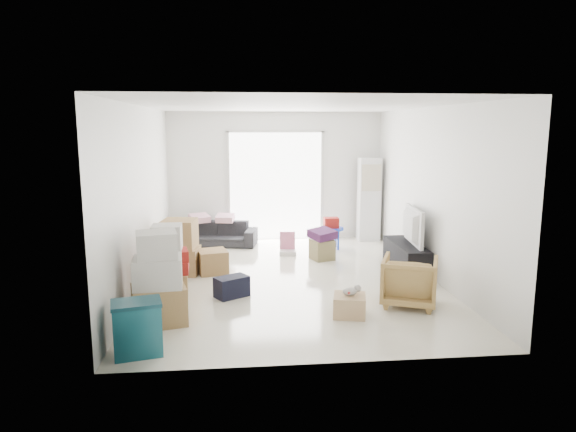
# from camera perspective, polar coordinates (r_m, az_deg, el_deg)

# --- Properties ---
(room_shell) EXTENTS (4.98, 6.48, 3.18)m
(room_shell) POSITION_cam_1_polar(r_m,az_deg,el_deg) (7.96, 0.27, 2.39)
(room_shell) COLOR beige
(room_shell) RESTS_ON ground
(sliding_door) EXTENTS (2.10, 0.04, 2.33)m
(sliding_door) POSITION_cam_1_polar(r_m,az_deg,el_deg) (10.91, -1.38, 3.86)
(sliding_door) COLOR white
(sliding_door) RESTS_ON room_shell
(ac_tower) EXTENTS (0.45, 0.30, 1.75)m
(ac_tower) POSITION_cam_1_polar(r_m,az_deg,el_deg) (10.96, 8.99, 1.83)
(ac_tower) COLOR silver
(ac_tower) RESTS_ON room_shell
(tv_console) EXTENTS (0.41, 1.36, 0.45)m
(tv_console) POSITION_cam_1_polar(r_m,az_deg,el_deg) (8.90, 13.00, -4.42)
(tv_console) COLOR black
(tv_console) RESTS_ON room_shell
(television) EXTENTS (0.71, 1.12, 0.14)m
(television) POSITION_cam_1_polar(r_m,az_deg,el_deg) (8.84, 13.07, -2.56)
(television) COLOR black
(television) RESTS_ON tv_console
(sofa) EXTENTS (1.69, 0.77, 0.64)m
(sofa) POSITION_cam_1_polar(r_m,az_deg,el_deg) (10.56, -7.98, -1.51)
(sofa) COLOR #28282D
(sofa) RESTS_ON room_shell
(pillow_left) EXTENTS (0.47, 0.43, 0.12)m
(pillow_left) POSITION_cam_1_polar(r_m,az_deg,el_deg) (10.51, -9.82, 0.48)
(pillow_left) COLOR #D79CAE
(pillow_left) RESTS_ON sofa
(pillow_right) EXTENTS (0.38, 0.33, 0.11)m
(pillow_right) POSITION_cam_1_polar(r_m,az_deg,el_deg) (10.45, -7.02, 0.49)
(pillow_right) COLOR #D79CAE
(pillow_right) RESTS_ON sofa
(armchair) EXTENTS (0.91, 0.89, 0.73)m
(armchair) POSITION_cam_1_polar(r_m,az_deg,el_deg) (7.16, 13.36, -6.80)
(armchair) COLOR #A28248
(armchair) RESTS_ON room_shell
(storage_bins) EXTENTS (0.58, 0.46, 0.59)m
(storage_bins) POSITION_cam_1_polar(r_m,az_deg,el_deg) (5.76, -16.40, -11.83)
(storage_bins) COLOR #15525E
(storage_bins) RESTS_ON room_shell
(box_stack_a) EXTENTS (0.74, 0.66, 1.15)m
(box_stack_a) POSITION_cam_1_polar(r_m,az_deg,el_deg) (6.49, -14.22, -7.22)
(box_stack_a) COLOR #986D44
(box_stack_a) RESTS_ON room_shell
(box_stack_b) EXTENTS (0.61, 0.56, 1.06)m
(box_stack_b) POSITION_cam_1_polar(r_m,az_deg,el_deg) (7.37, -13.18, -5.56)
(box_stack_b) COLOR #986D44
(box_stack_b) RESTS_ON room_shell
(box_stack_c) EXTENTS (0.66, 0.59, 0.90)m
(box_stack_c) POSITION_cam_1_polar(r_m,az_deg,el_deg) (8.58, -11.92, -3.46)
(box_stack_c) COLOR #986D44
(box_stack_c) RESTS_ON room_shell
(loose_box) EXTENTS (0.55, 0.55, 0.38)m
(loose_box) POSITION_cam_1_polar(r_m,az_deg,el_deg) (8.59, -8.39, -5.04)
(loose_box) COLOR #986D44
(loose_box) RESTS_ON room_shell
(duffel_bag) EXTENTS (0.53, 0.47, 0.29)m
(duffel_bag) POSITION_cam_1_polar(r_m,az_deg,el_deg) (7.40, -6.27, -7.82)
(duffel_bag) COLOR black
(duffel_bag) RESTS_ON room_shell
(ottoman) EXTENTS (0.47, 0.47, 0.37)m
(ottoman) POSITION_cam_1_polar(r_m,az_deg,el_deg) (9.37, 3.81, -3.74)
(ottoman) COLOR olive
(ottoman) RESTS_ON room_shell
(blanket) EXTENTS (0.55, 0.55, 0.14)m
(blanket) POSITION_cam_1_polar(r_m,az_deg,el_deg) (9.32, 3.83, -2.22)
(blanket) COLOR #542357
(blanket) RESTS_ON ottoman
(kids_table) EXTENTS (0.49, 0.49, 0.63)m
(kids_table) POSITION_cam_1_polar(r_m,az_deg,el_deg) (10.16, 4.81, -1.19)
(kids_table) COLOR blue
(kids_table) RESTS_ON room_shell
(toy_walker) EXTENTS (0.34, 0.31, 0.42)m
(toy_walker) POSITION_cam_1_polar(r_m,az_deg,el_deg) (9.76, -0.02, -3.57)
(toy_walker) COLOR silver
(toy_walker) RESTS_ON room_shell
(wood_crate) EXTENTS (0.49, 0.49, 0.27)m
(wood_crate) POSITION_cam_1_polar(r_m,az_deg,el_deg) (6.70, 6.85, -9.83)
(wood_crate) COLOR tan
(wood_crate) RESTS_ON room_shell
(plush_bunny) EXTENTS (0.25, 0.15, 0.13)m
(plush_bunny) POSITION_cam_1_polar(r_m,az_deg,el_deg) (6.66, 7.10, -8.24)
(plush_bunny) COLOR #B2ADA8
(plush_bunny) RESTS_ON wood_crate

